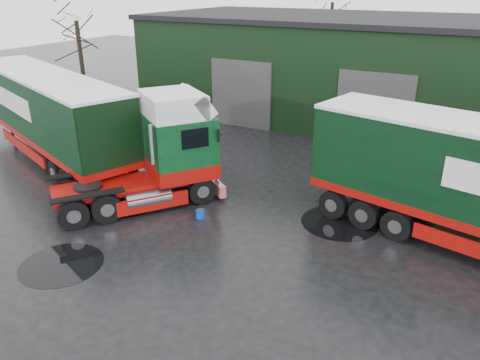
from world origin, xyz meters
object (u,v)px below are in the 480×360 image
at_px(warehouse, 400,71).
at_px(hero_tractor, 130,152).
at_px(tree_left, 80,48).
at_px(tree_back_a, 331,26).
at_px(trailer_left, 49,117).
at_px(wash_bucket, 200,214).

distance_m(warehouse, hero_tractor, 18.88).
distance_m(tree_left, tree_back_a, 21.10).
xyz_separation_m(trailer_left, wash_bucket, (10.08, -1.91, -1.99)).
distance_m(hero_tractor, tree_back_a, 27.85).
bearing_deg(hero_tractor, warehouse, 105.63).
relative_size(wash_bucket, tree_back_a, 0.04).
relative_size(warehouse, trailer_left, 2.34).
relative_size(trailer_left, wash_bucket, 40.42).
bearing_deg(warehouse, tree_back_a, 128.66).
distance_m(warehouse, tree_left, 20.64).
distance_m(warehouse, trailer_left, 20.66).
height_order(warehouse, wash_bucket, warehouse).
height_order(hero_tractor, tree_back_a, tree_back_a).
xyz_separation_m(warehouse, trailer_left, (-13.56, -15.55, -1.01)).
bearing_deg(wash_bucket, hero_tractor, -175.55).
bearing_deg(wash_bucket, tree_back_a, 99.34).
relative_size(warehouse, tree_left, 3.81).
xyz_separation_m(hero_tractor, tree_left, (-12.50, 9.70, 2.04)).
distance_m(hero_tractor, tree_left, 15.95).
bearing_deg(tree_left, warehouse, 22.83).
bearing_deg(tree_back_a, trailer_left, -102.27).
xyz_separation_m(wash_bucket, tree_back_a, (-4.52, 27.46, 4.59)).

